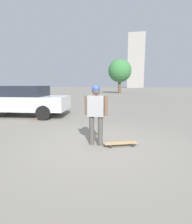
{
  "coord_description": "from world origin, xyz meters",
  "views": [
    {
      "loc": [
        -4.45,
        -0.8,
        1.61
      ],
      "look_at": [
        0.0,
        0.0,
        0.9
      ],
      "focal_mm": 28.0,
      "sensor_mm": 36.0,
      "label": 1
    }
  ],
  "objects_px": {
    "person": "(96,110)",
    "skateboard": "(121,143)",
    "traffic_cone": "(39,114)",
    "car_parked_near": "(24,101)"
  },
  "relations": [
    {
      "from": "person",
      "to": "skateboard",
      "type": "xyz_separation_m",
      "value": [
        0.03,
        -0.66,
        -0.89
      ]
    },
    {
      "from": "skateboard",
      "to": "traffic_cone",
      "type": "relative_size",
      "value": 1.84
    },
    {
      "from": "skateboard",
      "to": "car_parked_near",
      "type": "bearing_deg",
      "value": -55.08
    },
    {
      "from": "skateboard",
      "to": "traffic_cone",
      "type": "bearing_deg",
      "value": -57.38
    },
    {
      "from": "car_parked_near",
      "to": "traffic_cone",
      "type": "distance_m",
      "value": 1.34
    },
    {
      "from": "person",
      "to": "traffic_cone",
      "type": "distance_m",
      "value": 4.59
    },
    {
      "from": "traffic_cone",
      "to": "skateboard",
      "type": "bearing_deg",
      "value": -127.91
    },
    {
      "from": "skateboard",
      "to": "car_parked_near",
      "type": "height_order",
      "value": "car_parked_near"
    },
    {
      "from": "person",
      "to": "car_parked_near",
      "type": "height_order",
      "value": "person"
    },
    {
      "from": "car_parked_near",
      "to": "traffic_cone",
      "type": "xyz_separation_m",
      "value": [
        -0.54,
        -1.09,
        -0.55
      ]
    }
  ]
}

